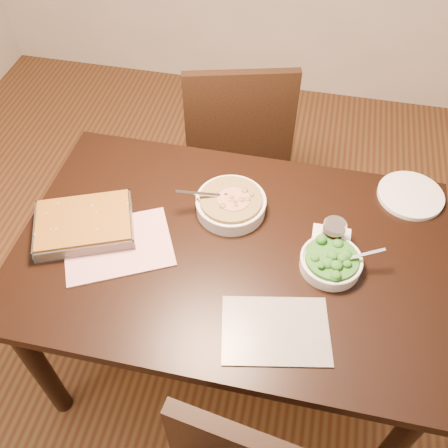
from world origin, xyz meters
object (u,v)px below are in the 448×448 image
(stew_bowl, at_px, (231,204))
(broccoli_bowl, at_px, (331,261))
(chair_far, at_px, (237,139))
(wine_tumbler, at_px, (333,232))
(dinner_plate, at_px, (410,195))
(baking_dish, at_px, (85,225))
(table, at_px, (232,265))

(stew_bowl, bearing_deg, broccoli_bowl, -25.32)
(chair_far, bearing_deg, wine_tumbler, 108.05)
(wine_tumbler, bearing_deg, chair_far, 123.25)
(stew_bowl, distance_m, dinner_plate, 0.64)
(baking_dish, relative_size, wine_tumbler, 4.57)
(stew_bowl, relative_size, broccoli_bowl, 1.20)
(dinner_plate, bearing_deg, stew_bowl, -162.26)
(baking_dish, xyz_separation_m, wine_tumbler, (0.80, 0.12, 0.02))
(table, distance_m, broccoli_bowl, 0.34)
(wine_tumbler, relative_size, chair_far, 0.09)
(chair_far, bearing_deg, dinner_plate, 134.01)
(stew_bowl, distance_m, wine_tumbler, 0.36)
(broccoli_bowl, bearing_deg, wine_tumbler, 92.11)
(baking_dish, height_order, wine_tumbler, wine_tumbler)
(baking_dish, xyz_separation_m, chair_far, (0.36, 0.80, -0.23))
(dinner_plate, bearing_deg, baking_dish, -160.18)
(stew_bowl, relative_size, chair_far, 0.27)
(chair_far, bearing_deg, stew_bowl, 83.57)
(stew_bowl, relative_size, wine_tumbler, 3.12)
(chair_far, bearing_deg, broccoli_bowl, 104.65)
(stew_bowl, height_order, broccoli_bowl, stew_bowl)
(broccoli_bowl, xyz_separation_m, chair_far, (-0.45, 0.78, -0.23))
(stew_bowl, height_order, wine_tumbler, stew_bowl)
(table, bearing_deg, baking_dish, -176.84)
(table, distance_m, wine_tumbler, 0.36)
(table, height_order, stew_bowl, stew_bowl)
(table, relative_size, broccoli_bowl, 6.43)
(table, xyz_separation_m, stew_bowl, (-0.04, 0.16, 0.13))
(stew_bowl, xyz_separation_m, broccoli_bowl, (0.35, -0.17, -0.01))
(wine_tumbler, bearing_deg, baking_dish, -171.19)
(table, distance_m, baking_dish, 0.51)
(baking_dish, distance_m, chair_far, 0.91)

